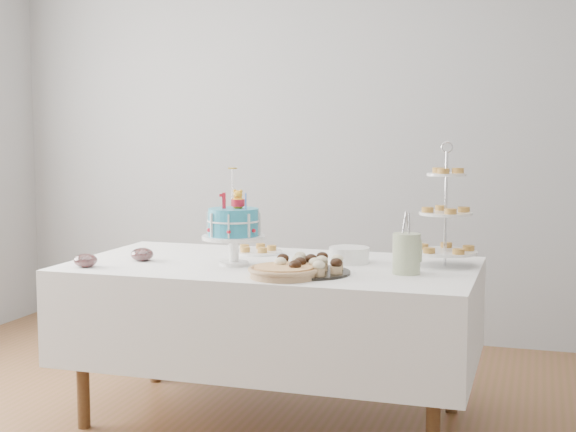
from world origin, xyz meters
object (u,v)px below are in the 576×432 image
(birthday_cake, at_px, (234,239))
(jam_bowl_a, at_px, (86,261))
(tiered_stand, at_px, (446,214))
(cupcake_tray, at_px, (309,265))
(pastry_plate, at_px, (257,250))
(plate_stack, at_px, (349,255))
(table, at_px, (273,310))
(pie, at_px, (284,271))
(jam_bowl_b, at_px, (142,255))
(utensil_pitcher, at_px, (407,252))

(birthday_cake, relative_size, jam_bowl_a, 4.24)
(tiered_stand, xyz_separation_m, jam_bowl_a, (-1.59, -0.54, -0.21))
(cupcake_tray, distance_m, pastry_plate, 0.66)
(birthday_cake, bearing_deg, tiered_stand, 6.07)
(birthday_cake, height_order, plate_stack, birthday_cake)
(jam_bowl_a, bearing_deg, birthday_cake, 21.86)
(birthday_cake, xyz_separation_m, pastry_plate, (-0.02, 0.39, -0.11))
(birthday_cake, bearing_deg, table, 22.14)
(tiered_stand, relative_size, jam_bowl_a, 5.39)
(birthday_cake, height_order, pastry_plate, birthday_cake)
(birthday_cake, relative_size, pie, 1.47)
(pastry_plate, distance_m, jam_bowl_b, 0.60)
(jam_bowl_a, bearing_deg, cupcake_tray, 7.94)
(pastry_plate, bearing_deg, pie, -60.88)
(table, xyz_separation_m, pastry_plate, (-0.18, 0.29, 0.24))
(utensil_pitcher, bearing_deg, table, 176.51)
(jam_bowl_a, height_order, jam_bowl_b, same)
(pastry_plate, distance_m, jam_bowl_a, 0.89)
(birthday_cake, distance_m, jam_bowl_b, 0.48)
(table, bearing_deg, tiered_stand, 13.20)
(birthday_cake, bearing_deg, jam_bowl_b, 171.19)
(cupcake_tray, relative_size, plate_stack, 1.90)
(birthday_cake, height_order, jam_bowl_b, birthday_cake)
(table, xyz_separation_m, tiered_stand, (0.79, 0.19, 0.47))
(table, xyz_separation_m, birthday_cake, (-0.16, -0.10, 0.35))
(utensil_pitcher, bearing_deg, plate_stack, 148.76)
(birthday_cake, relative_size, jam_bowl_b, 4.18)
(pie, xyz_separation_m, pastry_plate, (-0.35, 0.62, -0.01))
(pie, bearing_deg, table, 116.20)
(utensil_pitcher, bearing_deg, jam_bowl_a, -165.35)
(tiered_stand, bearing_deg, table, -166.80)
(birthday_cake, relative_size, plate_stack, 2.38)
(cupcake_tray, distance_m, jam_bowl_b, 0.88)
(birthday_cake, bearing_deg, plate_stack, 14.33)
(table, height_order, pastry_plate, pastry_plate)
(birthday_cake, distance_m, utensil_pitcher, 0.81)
(table, bearing_deg, pastry_plate, 122.36)
(cupcake_tray, distance_m, pie, 0.15)
(plate_stack, bearing_deg, utensil_pitcher, -35.29)
(jam_bowl_a, bearing_deg, utensil_pitcher, 10.60)
(jam_bowl_b, bearing_deg, tiered_stand, 12.06)
(plate_stack, bearing_deg, tiered_stand, 6.69)
(plate_stack, height_order, utensil_pitcher, utensil_pitcher)
(birthday_cake, height_order, pie, birthday_cake)
(tiered_stand, relative_size, pastry_plate, 2.21)
(pie, bearing_deg, pastry_plate, 119.12)
(table, distance_m, tiered_stand, 0.94)
(pastry_plate, relative_size, jam_bowl_b, 2.40)
(pie, xyz_separation_m, plate_stack, (0.18, 0.47, 0.01))
(plate_stack, distance_m, utensil_pitcher, 0.39)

